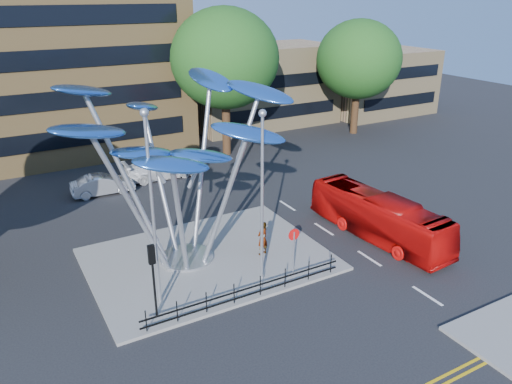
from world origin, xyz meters
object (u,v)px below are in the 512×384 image
street_lamp_right (262,183)px  parked_car_right (159,168)px  leaf_sculpture (177,133)px  parked_car_mid (103,185)px  traffic_light_island (153,266)px  tree_right (225,59)px  no_entry_sign_island (294,244)px  pedestrian (263,238)px  tree_far (359,60)px  red_bus (378,217)px  street_lamp_left (151,194)px

street_lamp_right → parked_car_right: size_ratio=1.56×
leaf_sculpture → parked_car_mid: bearing=97.4°
parked_car_right → traffic_light_island: bearing=161.0°
street_lamp_right → traffic_light_island: bearing=-174.8°
tree_right → no_entry_sign_island: 21.31m
street_lamp_right → traffic_light_island: (-5.50, -0.50, -2.48)m
no_entry_sign_island → pedestrian: size_ratio=1.31×
parked_car_mid → pedestrian: bearing=-156.3°
tree_far → no_entry_sign_island: size_ratio=4.41×
traffic_light_island → red_bus: 13.62m
leaf_sculpture → traffic_light_island: bearing=-125.0°
street_lamp_left → no_entry_sign_island: bearing=-8.6°
parked_car_mid → street_lamp_left: bearing=178.1°
pedestrian → tree_far: bearing=-159.1°
leaf_sculpture → street_lamp_right: leaf_sculpture is taller
tree_far → street_lamp_right: tree_far is taller
street_lamp_left → no_entry_sign_island: 7.47m
no_entry_sign_island → red_bus: (6.50, 1.17, -0.52)m
tree_right → red_bus: tree_right is taller
tree_right → tree_far: (14.00, 0.00, -0.93)m
pedestrian → parked_car_right: 14.19m
leaf_sculpture → street_lamp_left: size_ratio=1.45×
street_lamp_left → parked_car_right: size_ratio=1.66×
tree_right → traffic_light_island: tree_right is taller
red_bus → parked_car_right: (-7.55, 15.44, -0.52)m
street_lamp_right → red_bus: size_ratio=0.89×
pedestrian → parked_car_mid: pedestrian is taller
tree_far → pedestrian: (-20.32, -17.04, -6.02)m
traffic_light_island → parked_car_right: 17.76m
traffic_light_island → no_entry_sign_island: traffic_light_island is taller
tree_right → pedestrian: 19.45m
traffic_light_island → street_lamp_left: bearing=63.4°
red_bus → parked_car_mid: size_ratio=2.19×
tree_far → traffic_light_island: size_ratio=3.16×
red_bus → pedestrian: (-6.82, 1.28, -0.21)m
street_lamp_left → traffic_light_island: bearing=-116.6°
tree_far → street_lamp_left: size_ratio=1.23×
no_entry_sign_island → traffic_light_island: bearing=-179.9°
leaf_sculpture → pedestrian: leaf_sculpture is taller
tree_far → leaf_sculpture: tree_far is taller
pedestrian → parked_car_right: (-0.73, 14.17, -0.32)m
traffic_light_island → red_bus: traffic_light_island is taller
traffic_light_island → pedestrian: traffic_light_island is taller
tree_right → parked_car_right: (-7.05, -2.87, -7.27)m
leaf_sculpture → no_entry_sign_island: leaf_sculpture is taller
no_entry_sign_island → red_bus: 6.62m
leaf_sculpture → no_entry_sign_island: bearing=-45.7°
no_entry_sign_island → leaf_sculpture: bearing=134.3°
tree_far → traffic_light_island: (-27.00, -19.50, -4.49)m
traffic_light_island → parked_car_right: (5.95, 16.63, -1.84)m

